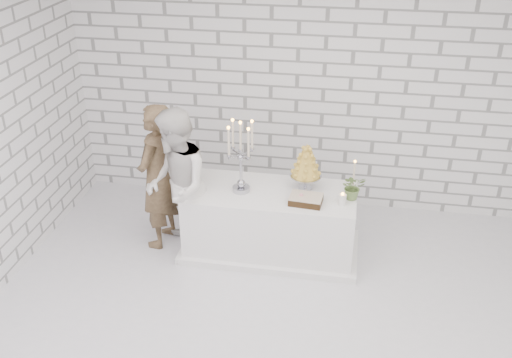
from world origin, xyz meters
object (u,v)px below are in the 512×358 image
(cake_table, at_px, (270,222))
(candelabra, at_px, (241,157))
(groom, at_px, (157,177))
(croquembouche, at_px, (306,167))
(bride, at_px, (177,187))

(cake_table, bearing_deg, candelabra, -172.74)
(groom, distance_m, candelabra, 0.98)
(groom, height_order, candelabra, groom)
(candelabra, height_order, croquembouche, candelabra)
(bride, distance_m, candelabra, 0.74)
(bride, relative_size, croquembouche, 3.20)
(groom, bearing_deg, candelabra, 98.20)
(groom, bearing_deg, cake_table, 100.29)
(groom, relative_size, bride, 0.98)
(candelabra, bearing_deg, croquembouche, 14.18)
(bride, relative_size, candelabra, 2.11)
(cake_table, distance_m, croquembouche, 0.74)
(cake_table, distance_m, bride, 1.09)
(candelabra, xyz_separation_m, croquembouche, (0.66, 0.17, -0.14))
(groom, height_order, croquembouche, groom)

